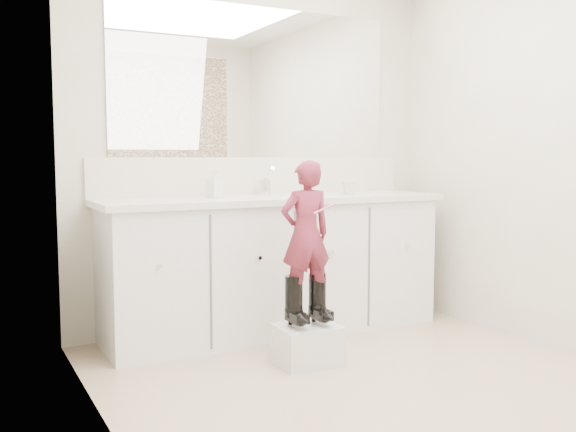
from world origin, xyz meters
TOP-DOWN VIEW (x-y plane):
  - floor at (0.00, 0.00)m, footprint 3.00×3.00m
  - wall_back at (0.00, 1.50)m, footprint 2.60×0.00m
  - wall_left at (-1.30, 0.00)m, footprint 0.00×3.00m
  - vanity_cabinet at (0.00, 1.23)m, footprint 2.20×0.55m
  - countertop at (0.00, 1.21)m, footprint 2.28×0.58m
  - backsplash at (0.00, 1.49)m, footprint 2.28×0.03m
  - mirror at (0.00, 1.49)m, footprint 2.00×0.02m
  - faucet at (0.00, 1.38)m, footprint 0.08×0.08m
  - cup at (0.54, 1.17)m, footprint 0.13×0.13m
  - soap_bottle at (-0.38, 1.30)m, footprint 0.10×0.10m
  - step_stool at (-0.14, 0.55)m, footprint 0.35×0.29m
  - boot_left at (-0.21, 0.57)m, footprint 0.11×0.19m
  - boot_right at (-0.06, 0.57)m, footprint 0.11×0.19m
  - toddler at (-0.14, 0.57)m, footprint 0.30×0.20m
  - toothbrush at (-0.07, 0.49)m, footprint 0.14×0.02m

SIDE VIEW (x-z plane):
  - floor at x=0.00m, z-range 0.00..0.00m
  - step_stool at x=-0.14m, z-range 0.00..0.22m
  - boot_left at x=-0.21m, z-range 0.22..0.50m
  - boot_right at x=-0.06m, z-range 0.22..0.50m
  - vanity_cabinet at x=0.00m, z-range 0.00..0.85m
  - toddler at x=-0.14m, z-range 0.32..1.13m
  - toothbrush at x=-0.07m, z-range 0.84..0.89m
  - countertop at x=0.00m, z-range 0.85..0.89m
  - cup at x=0.54m, z-range 0.89..0.99m
  - faucet at x=0.00m, z-range 0.89..0.99m
  - soap_bottle at x=-0.38m, z-range 0.89..1.06m
  - backsplash at x=0.00m, z-range 0.89..1.14m
  - wall_back at x=0.00m, z-range -0.10..2.50m
  - wall_left at x=-1.30m, z-range -0.30..2.70m
  - mirror at x=0.00m, z-range 1.14..2.14m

